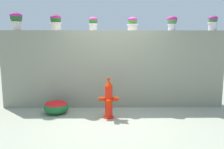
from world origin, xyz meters
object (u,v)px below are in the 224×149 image
object	(u,v)px
potted_plant_4	(172,22)
potted_plant_0	(16,19)
potted_plant_2	(93,22)
flower_bush_left	(56,107)
potted_plant_5	(213,22)
potted_plant_1	(56,21)
fire_hydrant	(109,100)
potted_plant_3	(133,23)

from	to	relation	value
potted_plant_4	potted_plant_0	bearing A→B (deg)	179.16
potted_plant_2	flower_bush_left	distance (m)	2.29
potted_plant_5	potted_plant_4	bearing A→B (deg)	-177.41
potted_plant_0	potted_plant_5	size ratio (longest dim) A/B	1.19
potted_plant_1	flower_bush_left	bearing A→B (deg)	-81.91
potted_plant_4	flower_bush_left	xyz separation A→B (m)	(-2.89, -0.60, -2.06)
potted_plant_0	potted_plant_2	distance (m)	1.97
potted_plant_0	fire_hydrant	size ratio (longest dim) A/B	0.52
potted_plant_2	potted_plant_4	world-z (taller)	potted_plant_4
potted_plant_0	fire_hydrant	distance (m)	3.17
potted_plant_3	potted_plant_5	xyz separation A→B (m)	(2.10, 0.04, 0.04)
flower_bush_left	potted_plant_1	bearing A→B (deg)	98.09
potted_plant_2	fire_hydrant	xyz separation A→B (m)	(0.39, -0.94, -1.79)
potted_plant_1	potted_plant_2	bearing A→B (deg)	1.97
potted_plant_2	fire_hydrant	world-z (taller)	potted_plant_2
potted_plant_0	potted_plant_5	world-z (taller)	potted_plant_0
potted_plant_3	potted_plant_1	bearing A→B (deg)	-179.39
potted_plant_4	flower_bush_left	distance (m)	3.60
potted_plant_2	flower_bush_left	xyz separation A→B (m)	(-0.87, -0.62, -2.03)
potted_plant_1	flower_bush_left	world-z (taller)	potted_plant_1
potted_plant_1	potted_plant_2	size ratio (longest dim) A/B	1.15
potted_plant_0	fire_hydrant	bearing A→B (deg)	-22.44
potted_plant_0	potted_plant_4	bearing A→B (deg)	-0.84
potted_plant_2	fire_hydrant	distance (m)	2.06
potted_plant_4	potted_plant_5	distance (m)	1.09
potted_plant_0	potted_plant_3	bearing A→B (deg)	-0.96
potted_plant_0	potted_plant_3	distance (m)	2.98
potted_plant_3	flower_bush_left	world-z (taller)	potted_plant_3
fire_hydrant	flower_bush_left	xyz separation A→B (m)	(-1.26, 0.32, -0.24)
fire_hydrant	potted_plant_2	bearing A→B (deg)	112.72
potted_plant_1	flower_bush_left	distance (m)	2.14
potted_plant_1	potted_plant_2	distance (m)	0.95
potted_plant_0	flower_bush_left	world-z (taller)	potted_plant_0
potted_plant_5	flower_bush_left	world-z (taller)	potted_plant_5
potted_plant_4	fire_hydrant	distance (m)	2.61
potted_plant_2	flower_bush_left	world-z (taller)	potted_plant_2
fire_hydrant	potted_plant_3	bearing A→B (deg)	56.40
potted_plant_2	potted_plant_3	bearing A→B (deg)	-0.66
potted_plant_3	potted_plant_4	xyz separation A→B (m)	(1.01, -0.01, 0.04)
potted_plant_0	potted_plant_4	xyz separation A→B (m)	(3.99, -0.06, -0.06)
fire_hydrant	potted_plant_1	bearing A→B (deg)	145.98
potted_plant_2	potted_plant_5	xyz separation A→B (m)	(3.11, 0.03, 0.02)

